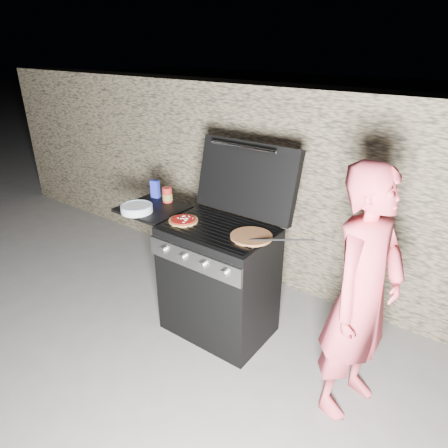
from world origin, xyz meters
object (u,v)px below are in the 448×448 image
Objects in this scene: gas_grill at (194,270)px; sauce_jar at (167,195)px; pizza_topped at (183,220)px; person at (362,297)px.

sauce_jar is (-0.41, 0.16, 0.51)m from gas_grill.
sauce_jar is at bearing 158.04° from gas_grill.
gas_grill is 0.47m from pizza_topped.
sauce_jar is 1.77m from person.
sauce_jar is 0.08× the size of person.
gas_grill is at bearing -21.96° from sauce_jar.
pizza_topped is 1.73× the size of sauce_jar.
pizza_topped is at bearing 103.70° from person.
person reaches higher than pizza_topped.
person is (1.34, -0.07, 0.34)m from gas_grill.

